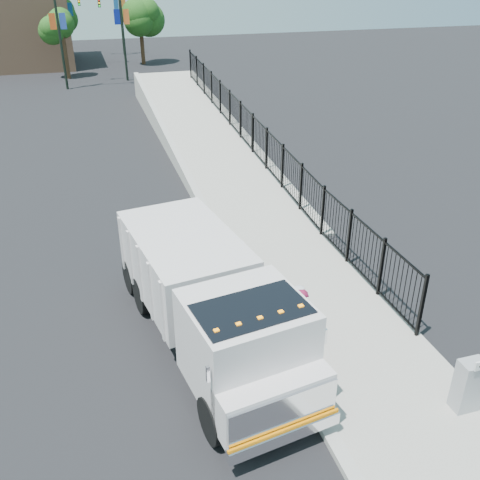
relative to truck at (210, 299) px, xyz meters
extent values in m
plane|color=black|center=(1.65, 0.84, -1.50)|extent=(120.00, 120.00, 0.00)
cube|color=#9E998E|center=(3.57, -1.16, -1.44)|extent=(3.55, 12.00, 0.12)
cube|color=#ADAAA3|center=(1.65, -1.16, -1.42)|extent=(0.30, 12.00, 0.16)
cube|color=#9E998E|center=(3.77, 16.84, -1.50)|extent=(3.95, 24.06, 3.19)
cube|color=black|center=(5.20, 12.84, -0.60)|extent=(0.10, 28.00, 1.80)
cube|color=black|center=(-0.06, 0.39, -0.93)|extent=(2.09, 7.03, 0.23)
cube|color=silver|center=(0.31, -1.94, 0.09)|extent=(2.73, 2.60, 2.05)
cube|color=silver|center=(0.50, -3.20, -0.42)|extent=(2.49, 1.08, 1.02)
cube|color=silver|center=(0.56, -3.58, -0.42)|extent=(2.34, 0.45, 0.87)
cube|color=silver|center=(0.58, -3.66, -0.93)|extent=(2.46, 0.56, 0.29)
cube|color=orange|center=(0.58, -3.66, -0.78)|extent=(2.43, 0.43, 0.06)
cube|color=black|center=(0.34, -2.19, 0.70)|extent=(2.43, 1.66, 0.87)
cube|color=silver|center=(-0.27, 1.70, 0.09)|extent=(3.09, 4.63, 1.74)
cube|color=silver|center=(-0.80, -3.15, 0.55)|extent=(0.07, 0.07, 0.36)
cube|color=silver|center=(1.73, -2.75, 0.55)|extent=(0.07, 0.07, 0.36)
cube|color=orange|center=(-0.51, -2.69, 1.13)|extent=(0.11, 0.10, 0.06)
cube|color=orange|center=(-0.05, -2.62, 1.13)|extent=(0.11, 0.10, 0.06)
cube|color=orange|center=(0.40, -2.55, 1.13)|extent=(0.11, 0.10, 0.06)
cube|color=orange|center=(0.86, -2.47, 1.13)|extent=(0.11, 0.10, 0.06)
cube|color=orange|center=(1.31, -2.40, 1.13)|extent=(0.11, 0.10, 0.06)
cylinder|color=black|center=(-0.65, -2.81, -0.99)|extent=(0.48, 1.06, 1.02)
cylinder|color=black|center=(1.48, -2.48, -0.99)|extent=(0.48, 1.06, 1.02)
cylinder|color=black|center=(-1.42, 2.14, -0.99)|extent=(0.48, 1.06, 1.02)
cylinder|color=black|center=(0.70, 2.47, -0.99)|extent=(0.48, 1.06, 1.02)
cylinder|color=black|center=(-1.60, 3.25, -0.99)|extent=(0.48, 1.06, 1.02)
cylinder|color=black|center=(0.52, 3.59, -0.99)|extent=(0.48, 1.06, 1.02)
imported|color=maroon|center=(2.05, -0.84, -0.48)|extent=(0.55, 0.73, 1.80)
cube|color=gray|center=(4.75, -3.65, -0.75)|extent=(0.55, 0.40, 1.25)
ellipsoid|color=silver|center=(3.11, 1.73, -1.34)|extent=(0.31, 0.31, 0.08)
cylinder|color=black|center=(-3.17, 32.72, 2.50)|extent=(0.18, 0.18, 8.00)
cube|color=black|center=(-0.13, 32.72, 4.45)|extent=(0.18, 0.22, 0.60)
cube|color=#24449F|center=(-2.82, 32.72, 3.30)|extent=(0.45, 0.04, 1.10)
cube|color=#C24919|center=(-3.52, 32.72, 3.30)|extent=(0.45, 0.04, 1.10)
cylinder|color=black|center=(1.55, 34.73, 2.50)|extent=(0.18, 0.18, 8.00)
cube|color=black|center=(-1.49, 34.73, 4.45)|extent=(0.18, 0.22, 0.60)
cube|color=orange|center=(1.90, 34.73, 3.30)|extent=(0.45, 0.04, 1.10)
cube|color=navy|center=(1.20, 34.73, 3.30)|extent=(0.45, 0.04, 1.10)
cylinder|color=black|center=(-2.52, 42.87, 2.50)|extent=(0.18, 0.18, 8.00)
cube|color=#175697|center=(-2.17, 42.87, 3.30)|extent=(0.45, 0.04, 1.10)
cube|color=orange|center=(-2.87, 42.87, 3.30)|extent=(0.45, 0.04, 1.10)
cylinder|color=black|center=(2.63, 48.01, 2.50)|extent=(0.18, 0.18, 8.00)
cube|color=orange|center=(2.98, 48.01, 3.30)|extent=(0.45, 0.04, 1.10)
cube|color=#1E5FA3|center=(2.28, 48.01, 3.30)|extent=(0.45, 0.04, 1.10)
cylinder|color=#382314|center=(-3.02, 36.91, 0.10)|extent=(0.36, 0.36, 3.20)
sphere|color=#194714|center=(-3.02, 36.91, 2.50)|extent=(2.30, 2.30, 2.30)
cylinder|color=#382314|center=(3.82, 41.99, 0.10)|extent=(0.36, 0.36, 3.20)
sphere|color=#194714|center=(3.82, 41.99, 2.50)|extent=(2.77, 2.77, 2.77)
cylinder|color=#382314|center=(-3.20, 47.89, 0.10)|extent=(0.36, 0.36, 3.20)
sphere|color=#194714|center=(-3.20, 47.89, 2.50)|extent=(3.08, 3.08, 3.08)
cube|color=#8C664C|center=(-7.35, 44.84, 2.50)|extent=(10.00, 10.00, 8.00)
camera|label=1|loc=(-2.38, -10.52, 7.31)|focal=40.00mm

